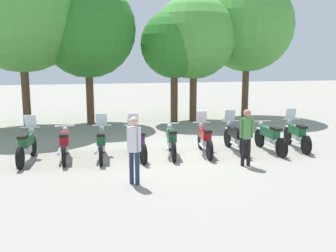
{
  "coord_description": "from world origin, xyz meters",
  "views": [
    {
      "loc": [
        -2.98,
        -11.42,
        3.05
      ],
      "look_at": [
        0.0,
        0.5,
        0.9
      ],
      "focal_mm": 39.81,
      "sensor_mm": 36.0,
      "label": 1
    }
  ],
  "objects_px": {
    "motorcycle_1": "(65,144)",
    "tree_3": "(174,45)",
    "tree_1": "(20,9)",
    "person_0": "(246,133)",
    "motorcycle_7": "(270,137)",
    "motorcycle_3": "(137,142)",
    "motorcycle_6": "(235,137)",
    "motorcycle_5": "(205,139)",
    "motorcycle_0": "(27,145)",
    "tree_2": "(88,29)",
    "person_1": "(134,145)",
    "motorcycle_4": "(171,140)",
    "motorcycle_2": "(101,143)",
    "motorcycle_8": "(296,134)",
    "tree_4": "(194,38)",
    "tree_5": "(248,26)"
  },
  "relations": [
    {
      "from": "motorcycle_1",
      "to": "tree_1",
      "type": "bearing_deg",
      "value": 16.88
    },
    {
      "from": "motorcycle_0",
      "to": "tree_1",
      "type": "relative_size",
      "value": 0.27
    },
    {
      "from": "motorcycle_2",
      "to": "tree_3",
      "type": "relative_size",
      "value": 0.4
    },
    {
      "from": "motorcycle_3",
      "to": "motorcycle_6",
      "type": "xyz_separation_m",
      "value": [
        3.37,
        -0.01,
        0.0
      ]
    },
    {
      "from": "motorcycle_2",
      "to": "motorcycle_8",
      "type": "height_order",
      "value": "same"
    },
    {
      "from": "motorcycle_1",
      "to": "person_1",
      "type": "height_order",
      "value": "person_1"
    },
    {
      "from": "motorcycle_8",
      "to": "tree_1",
      "type": "distance_m",
      "value": 12.78
    },
    {
      "from": "motorcycle_0",
      "to": "tree_3",
      "type": "relative_size",
      "value": 0.4
    },
    {
      "from": "motorcycle_7",
      "to": "motorcycle_3",
      "type": "bearing_deg",
      "value": 87.62
    },
    {
      "from": "motorcycle_1",
      "to": "person_0",
      "type": "distance_m",
      "value": 5.58
    },
    {
      "from": "motorcycle_5",
      "to": "motorcycle_8",
      "type": "relative_size",
      "value": 1.0
    },
    {
      "from": "motorcycle_7",
      "to": "motorcycle_8",
      "type": "relative_size",
      "value": 1.01
    },
    {
      "from": "motorcycle_1",
      "to": "motorcycle_6",
      "type": "relative_size",
      "value": 1.0
    },
    {
      "from": "motorcycle_4",
      "to": "tree_3",
      "type": "bearing_deg",
      "value": -6.55
    },
    {
      "from": "motorcycle_2",
      "to": "motorcycle_6",
      "type": "height_order",
      "value": "same"
    },
    {
      "from": "motorcycle_2",
      "to": "motorcycle_4",
      "type": "relative_size",
      "value": 1.01
    },
    {
      "from": "motorcycle_4",
      "to": "motorcycle_6",
      "type": "distance_m",
      "value": 2.24
    },
    {
      "from": "motorcycle_8",
      "to": "tree_5",
      "type": "distance_m",
      "value": 8.8
    },
    {
      "from": "motorcycle_2",
      "to": "motorcycle_7",
      "type": "distance_m",
      "value": 5.62
    },
    {
      "from": "motorcycle_1",
      "to": "motorcycle_5",
      "type": "relative_size",
      "value": 1.0
    },
    {
      "from": "motorcycle_1",
      "to": "motorcycle_8",
      "type": "distance_m",
      "value": 7.87
    },
    {
      "from": "tree_4",
      "to": "person_1",
      "type": "bearing_deg",
      "value": -116.02
    },
    {
      "from": "motorcycle_0",
      "to": "person_0",
      "type": "xyz_separation_m",
      "value": [
        6.29,
        -2.06,
        0.46
      ]
    },
    {
      "from": "motorcycle_0",
      "to": "tree_2",
      "type": "distance_m",
      "value": 8.01
    },
    {
      "from": "motorcycle_8",
      "to": "tree_5",
      "type": "relative_size",
      "value": 0.3
    },
    {
      "from": "motorcycle_1",
      "to": "motorcycle_8",
      "type": "xyz_separation_m",
      "value": [
        7.85,
        -0.46,
        0.01
      ]
    },
    {
      "from": "motorcycle_7",
      "to": "tree_4",
      "type": "relative_size",
      "value": 0.35
    },
    {
      "from": "motorcycle_7",
      "to": "tree_3",
      "type": "distance_m",
      "value": 7.77
    },
    {
      "from": "motorcycle_1",
      "to": "person_1",
      "type": "bearing_deg",
      "value": -147.79
    },
    {
      "from": "motorcycle_4",
      "to": "person_0",
      "type": "relative_size",
      "value": 1.3
    },
    {
      "from": "motorcycle_2",
      "to": "motorcycle_5",
      "type": "distance_m",
      "value": 3.37
    },
    {
      "from": "tree_2",
      "to": "tree_3",
      "type": "xyz_separation_m",
      "value": [
        4.12,
        -0.4,
        -0.67
      ]
    },
    {
      "from": "person_1",
      "to": "tree_2",
      "type": "bearing_deg",
      "value": -134.28
    },
    {
      "from": "motorcycle_5",
      "to": "motorcycle_3",
      "type": "bearing_deg",
      "value": 97.4
    },
    {
      "from": "motorcycle_1",
      "to": "motorcycle_7",
      "type": "relative_size",
      "value": 1.0
    },
    {
      "from": "motorcycle_0",
      "to": "motorcycle_5",
      "type": "relative_size",
      "value": 1.0
    },
    {
      "from": "motorcycle_8",
      "to": "tree_4",
      "type": "xyz_separation_m",
      "value": [
        -1.62,
        6.78,
        3.68
      ]
    },
    {
      "from": "person_0",
      "to": "tree_3",
      "type": "xyz_separation_m",
      "value": [
        0.02,
        8.24,
        2.86
      ]
    },
    {
      "from": "motorcycle_1",
      "to": "tree_3",
      "type": "xyz_separation_m",
      "value": [
        5.2,
        6.22,
        3.34
      ]
    },
    {
      "from": "tree_3",
      "to": "motorcycle_8",
      "type": "bearing_deg",
      "value": -68.32
    },
    {
      "from": "motorcycle_0",
      "to": "person_1",
      "type": "height_order",
      "value": "person_1"
    },
    {
      "from": "motorcycle_5",
      "to": "motorcycle_6",
      "type": "relative_size",
      "value": 0.99
    },
    {
      "from": "person_1",
      "to": "tree_4",
      "type": "bearing_deg",
      "value": -164.27
    },
    {
      "from": "tree_3",
      "to": "tree_4",
      "type": "height_order",
      "value": "tree_4"
    },
    {
      "from": "motorcycle_1",
      "to": "motorcycle_2",
      "type": "xyz_separation_m",
      "value": [
        1.12,
        -0.15,
        0.01
      ]
    },
    {
      "from": "motorcycle_5",
      "to": "motorcycle_7",
      "type": "bearing_deg",
      "value": -88.45
    },
    {
      "from": "motorcycle_7",
      "to": "tree_4",
      "type": "bearing_deg",
      "value": 5.68
    },
    {
      "from": "motorcycle_1",
      "to": "motorcycle_8",
      "type": "height_order",
      "value": "motorcycle_8"
    },
    {
      "from": "motorcycle_5",
      "to": "tree_3",
      "type": "height_order",
      "value": "tree_3"
    },
    {
      "from": "tree_3",
      "to": "motorcycle_5",
      "type": "bearing_deg",
      "value": -96.16
    }
  ]
}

